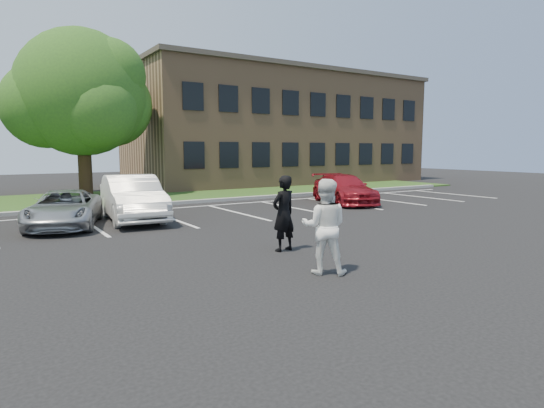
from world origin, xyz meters
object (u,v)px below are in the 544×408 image
at_px(office_building, 278,129).
at_px(tree, 83,96).
at_px(man_black_suit, 284,213).
at_px(car_red_compact, 344,189).
at_px(car_silver_minivan, 65,209).
at_px(man_white_shirt, 324,227).
at_px(car_white_sedan, 133,198).

distance_m(office_building, tree, 15.61).
xyz_separation_m(man_black_suit, car_red_compact, (8.13, 6.89, -0.28)).
distance_m(car_silver_minivan, car_red_compact, 12.22).
relative_size(man_black_suit, car_silver_minivan, 0.44).
height_order(office_building, car_red_compact, office_building).
bearing_deg(man_black_suit, tree, -95.18).
height_order(man_black_suit, man_white_shirt, man_white_shirt).
bearing_deg(man_white_shirt, man_black_suit, -61.10).
distance_m(man_black_suit, car_red_compact, 10.66).
height_order(tree, car_white_sedan, tree).
height_order(office_building, man_black_suit, office_building).
distance_m(man_black_suit, car_silver_minivan, 7.95).
relative_size(tree, car_red_compact, 1.88).
distance_m(man_black_suit, man_white_shirt, 2.24).
height_order(car_silver_minivan, car_red_compact, car_red_compact).
relative_size(car_silver_minivan, car_white_sedan, 0.88).
bearing_deg(office_building, car_silver_minivan, -141.58).
relative_size(man_white_shirt, car_red_compact, 0.42).
xyz_separation_m(office_building, car_white_sedan, (-15.30, -13.73, -3.34)).
bearing_deg(tree, man_black_suit, -84.78).
bearing_deg(car_silver_minivan, man_black_suit, -41.20).
bearing_deg(tree, car_red_compact, -45.49).
bearing_deg(man_black_suit, car_red_compact, -150.11).
height_order(car_silver_minivan, car_white_sedan, car_white_sedan).
bearing_deg(office_building, man_black_suit, -123.04).
distance_m(office_building, car_silver_minivan, 22.74).
height_order(tree, man_black_suit, tree).
xyz_separation_m(tree, man_black_suit, (1.53, -16.71, -4.39)).
bearing_deg(car_silver_minivan, car_white_sedan, 23.47).
relative_size(tree, man_white_shirt, 4.49).
distance_m(tree, car_silver_minivan, 11.28).
relative_size(man_white_shirt, car_white_sedan, 0.40).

